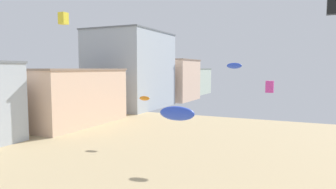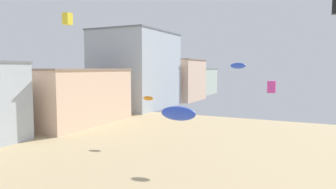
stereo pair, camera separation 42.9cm
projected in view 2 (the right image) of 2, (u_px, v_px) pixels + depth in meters
name	position (u px, v px, depth m)	size (l,w,h in m)	color
boardwalk_hotel_mid	(66.00, 96.00, 52.31)	(14.94, 19.09, 9.44)	beige
boardwalk_hotel_far	(136.00, 70.00, 72.81)	(15.23, 20.19, 18.27)	#ADB7C1
boardwalk_hotel_distant	(171.00, 80.00, 90.69)	(17.86, 15.38, 12.16)	beige
boardwalk_hotel_furthest	(194.00, 81.00, 109.25)	(11.52, 20.36, 9.47)	#B7C6B2
kite_orange_parafoil	(148.00, 98.00, 39.08)	(1.49, 0.41, 0.58)	orange
kite_blue_parafoil	(178.00, 113.00, 22.25)	(2.77, 0.77, 1.08)	blue
kite_yellow_box	(67.00, 19.00, 33.16)	(0.82, 0.82, 1.29)	yellow
kite_magenta_box	(272.00, 87.00, 21.42)	(0.54, 0.54, 0.85)	#DB3D9E
kite_blue_parafoil_2	(238.00, 66.00, 33.74)	(1.72, 0.48, 0.67)	blue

